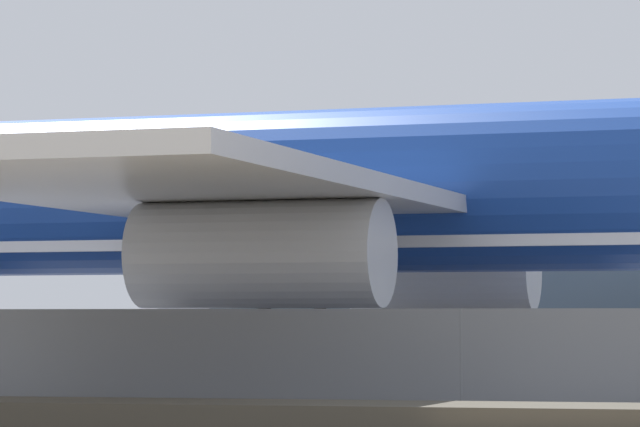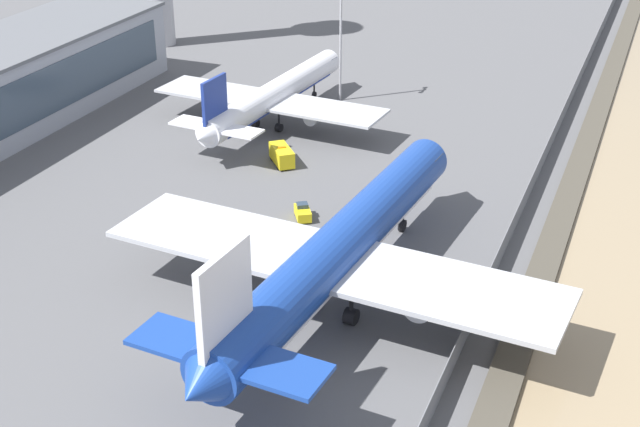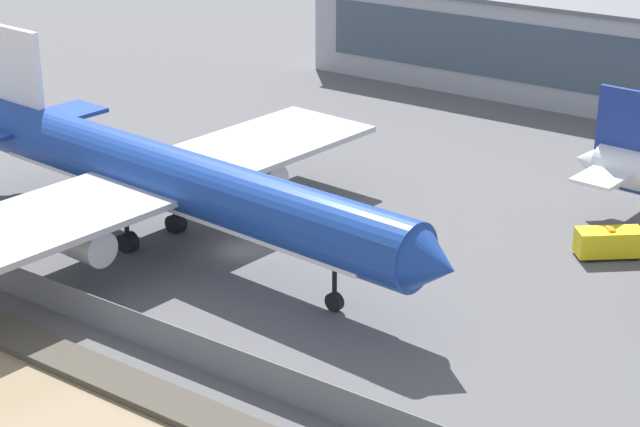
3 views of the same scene
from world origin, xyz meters
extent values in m
plane|color=#565659|center=(0.00, 0.00, 0.00)|extent=(500.00, 500.00, 0.00)
cube|color=#474238|center=(0.00, -20.50, 0.25)|extent=(320.00, 3.00, 0.50)
cube|color=slate|center=(0.00, -16.00, 1.23)|extent=(280.00, 0.08, 2.45)
cylinder|color=slate|center=(0.00, -16.00, 1.23)|extent=(0.10, 0.10, 2.45)
cylinder|color=#193D93|center=(-4.06, -2.96, 6.10)|extent=(46.47, 8.77, 4.98)
cone|color=#193D93|center=(20.33, -4.98, 6.10)|extent=(3.62, 4.98, 4.73)
cube|color=#232D3D|center=(17.12, -4.71, 6.72)|extent=(3.08, 4.44, 1.49)
cube|color=silver|center=(-4.06, -2.96, 4.73)|extent=(39.47, 7.21, 0.90)
cube|color=#B7BABF|center=(-5.45, 8.28, 5.48)|extent=(11.96, 22.94, 0.50)
cube|color=#B7BABF|center=(-7.28, -13.82, 5.48)|extent=(11.96, 22.94, 0.50)
cylinder|color=#B7BABF|center=(-4.22, 6.40, 3.86)|extent=(6.67, 3.26, 2.74)
cylinder|color=#B7BABF|center=(-5.75, -12.17, 3.86)|extent=(6.67, 3.26, 2.74)
cube|color=silver|center=(-24.33, -1.29, 11.08)|extent=(6.96, 1.17, 8.47)
cube|color=#193D93|center=(-23.99, 2.77, 6.48)|extent=(5.28, 8.49, 0.40)
cylinder|color=black|center=(12.06, -4.29, 2.15)|extent=(0.35, 0.35, 2.91)
cylinder|color=black|center=(12.06, -4.29, 0.70)|extent=(1.44, 0.66, 1.39)
cylinder|color=black|center=(-7.07, -0.09, 2.15)|extent=(0.40, 0.40, 2.91)
cylinder|color=black|center=(-7.07, -0.09, 0.70)|extent=(1.69, 1.25, 1.60)
cylinder|color=black|center=(-7.50, -5.30, 2.15)|extent=(0.40, 0.40, 2.91)
cylinder|color=black|center=(-7.50, -5.30, 0.70)|extent=(1.69, 1.25, 1.60)
cone|color=white|center=(18.89, 24.48, 4.56)|extent=(2.69, 3.54, 3.35)
cube|color=navy|center=(22.05, 24.22, 8.29)|extent=(5.39, 0.88, 6.33)
cube|color=white|center=(22.31, 27.37, 4.84)|extent=(4.08, 6.58, 0.30)
cube|color=white|center=(21.80, 21.08, 4.84)|extent=(4.08, 6.58, 0.30)
cube|color=yellow|center=(10.69, 7.25, 0.75)|extent=(3.56, 3.06, 1.11)
cube|color=#283847|center=(11.03, 7.46, 1.55)|extent=(1.63, 1.68, 0.50)
cylinder|color=black|center=(11.17, 8.35, 0.35)|extent=(0.71, 0.56, 0.70)
cylinder|color=black|center=(11.89, 7.20, 0.35)|extent=(0.71, 0.56, 0.70)
cylinder|color=black|center=(9.49, 7.29, 0.35)|extent=(0.71, 0.56, 0.70)
cylinder|color=black|center=(10.21, 6.14, 0.35)|extent=(0.71, 0.56, 0.70)
cube|color=yellow|center=(24.43, 16.00, 1.27)|extent=(5.33, 4.96, 2.07)
cube|color=#283847|center=(23.04, 14.82, 1.66)|extent=(2.16, 2.26, 0.83)
cube|color=orange|center=(24.43, 16.00, 2.40)|extent=(1.06, 1.12, 0.16)
cylinder|color=black|center=(23.80, 14.25, 0.42)|extent=(0.78, 0.71, 0.84)
cylinder|color=black|center=(22.59, 15.67, 0.42)|extent=(0.78, 0.71, 0.84)
cylinder|color=black|center=(26.26, 16.33, 0.42)|extent=(0.78, 0.71, 0.84)
cylinder|color=black|center=(25.06, 17.75, 0.42)|extent=(0.78, 0.71, 0.84)
cube|color=#3D4C5B|center=(12.43, 50.79, 6.21)|extent=(76.93, 0.16, 6.78)
camera|label=1|loc=(6.68, -57.93, 2.19)|focal=105.00mm
camera|label=2|loc=(-73.68, -28.65, 46.53)|focal=50.00mm
camera|label=3|loc=(50.84, -60.30, 35.12)|focal=60.00mm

